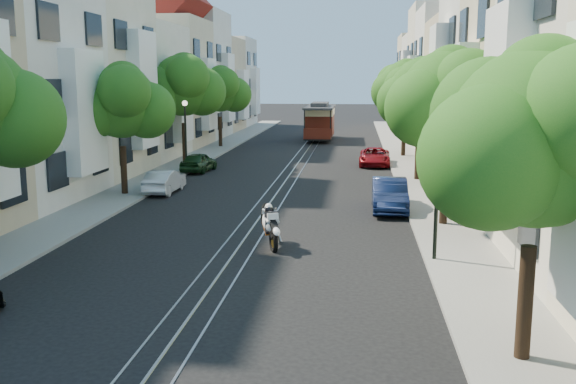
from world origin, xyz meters
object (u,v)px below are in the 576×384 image
(tree_w_b, at_px, (122,104))
(cable_car, at_px, (320,120))
(tree_e_b, at_px, (450,101))
(parked_car_w_mid, at_px, (164,181))
(parked_car_w_far, at_px, (199,162))
(tree_e_a, at_px, (540,142))
(tree_w_c, at_px, (184,86))
(tree_e_c, at_px, (421,97))
(lamp_west, at_px, (185,125))
(sportbike_rider, at_px, (270,223))
(tree_e_d, at_px, (406,89))
(lamp_east, at_px, (438,171))
(tree_w_d, at_px, (220,91))
(parked_car_e_mid, at_px, (390,195))
(parked_car_e_far, at_px, (375,157))

(tree_w_b, bearing_deg, cable_car, 75.38)
(tree_e_b, bearing_deg, parked_car_w_mid, 154.85)
(tree_e_b, height_order, parked_car_w_far, tree_e_b)
(tree_e_a, bearing_deg, tree_w_c, 117.22)
(tree_e_c, distance_m, cable_car, 24.40)
(tree_e_a, bearing_deg, tree_e_c, 90.00)
(tree_e_b, bearing_deg, lamp_west, 136.15)
(tree_e_c, xyz_separation_m, tree_w_b, (-14.40, -6.00, -0.20))
(tree_w_c, xyz_separation_m, sportbike_rider, (8.18, -19.72, -4.24))
(tree_e_d, height_order, lamp_east, tree_e_d)
(tree_w_d, height_order, parked_car_e_mid, tree_w_d)
(lamp_east, bearing_deg, tree_e_a, -82.21)
(lamp_west, bearing_deg, tree_w_c, 105.75)
(tree_e_d, bearing_deg, sportbike_rider, -103.59)
(tree_e_a, height_order, tree_e_d, tree_e_d)
(lamp_east, distance_m, parked_car_e_far, 22.31)
(parked_car_w_far, bearing_deg, lamp_east, 129.47)
(tree_e_a, bearing_deg, tree_e_b, 90.00)
(tree_e_a, bearing_deg, parked_car_w_mid, 125.38)
(tree_w_b, height_order, tree_w_d, tree_w_d)
(tree_e_c, relative_size, cable_car, 0.80)
(parked_car_w_far, bearing_deg, cable_car, -99.83)
(tree_w_c, xyz_separation_m, parked_car_e_mid, (12.44, -13.19, -4.39))
(tree_w_d, height_order, cable_car, tree_w_d)
(tree_e_d, height_order, parked_car_e_mid, tree_e_d)
(cable_car, distance_m, parked_car_e_far, 17.73)
(sportbike_rider, bearing_deg, lamp_west, 93.38)
(tree_w_c, height_order, sportbike_rider, tree_w_c)
(parked_car_e_mid, relative_size, parked_car_w_far, 1.19)
(lamp_east, relative_size, parked_car_e_far, 0.99)
(tree_e_b, relative_size, lamp_east, 1.61)
(tree_e_a, relative_size, tree_e_b, 0.94)
(tree_e_d, xyz_separation_m, parked_car_w_far, (-12.86, -8.73, -4.28))
(tree_w_b, bearing_deg, tree_e_b, -19.15)
(lamp_west, bearing_deg, tree_e_b, -43.85)
(tree_e_b, height_order, parked_car_w_mid, tree_e_b)
(tree_e_d, xyz_separation_m, parked_car_e_mid, (-1.96, -19.19, -4.18))
(tree_e_d, bearing_deg, tree_w_b, -130.27)
(tree_e_b, height_order, parked_car_e_mid, tree_e_b)
(tree_e_c, relative_size, parked_car_w_mid, 1.88)
(lamp_west, relative_size, parked_car_e_mid, 1.00)
(tree_e_c, distance_m, parked_car_e_far, 7.70)
(lamp_west, bearing_deg, tree_e_d, 33.50)
(tree_w_b, bearing_deg, parked_car_e_mid, -9.96)
(parked_car_e_mid, bearing_deg, parked_car_e_far, 91.21)
(tree_e_c, bearing_deg, lamp_east, -93.44)
(parked_car_e_far, bearing_deg, tree_w_d, 142.97)
(tree_e_b, distance_m, parked_car_w_mid, 14.72)
(tree_e_d, bearing_deg, tree_w_d, 160.85)
(tree_w_c, height_order, lamp_west, tree_w_c)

